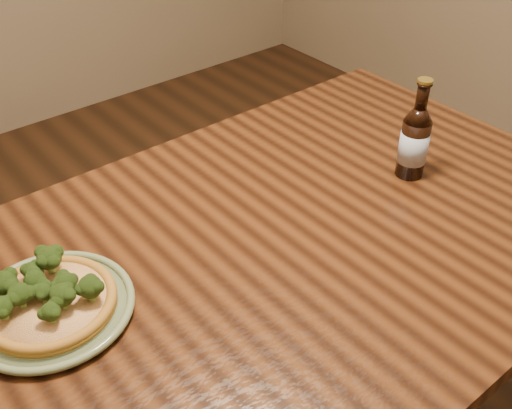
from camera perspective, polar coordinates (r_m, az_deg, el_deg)
table at (r=1.18m, az=-1.22°, el=-8.64°), size 1.60×0.90×0.75m
plate at (r=1.07m, az=-18.89°, el=-9.31°), size 0.28×0.28×0.02m
pizza at (r=1.05m, az=-19.20°, el=-8.42°), size 0.22×0.22×0.07m
beer_bottle at (r=1.34m, az=14.85°, el=5.86°), size 0.06×0.06×0.23m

